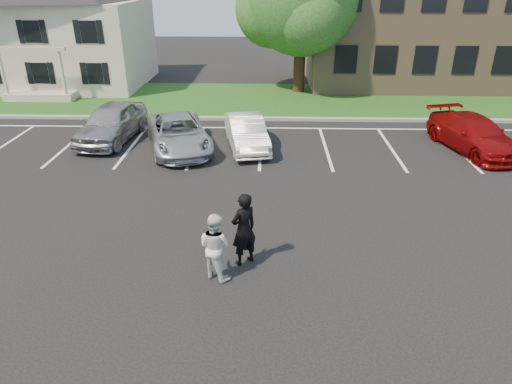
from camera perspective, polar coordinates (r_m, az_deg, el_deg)
ground_plane at (r=12.57m, az=-0.13°, el=-7.13°), size 90.00×90.00×0.00m
curb at (r=23.53m, az=0.78°, el=9.14°), size 40.00×0.30×0.15m
grass_strip at (r=27.39m, az=0.92°, el=11.48°), size 44.00×8.00×0.08m
stall_lines at (r=20.68m, az=4.55°, el=6.47°), size 34.00×5.36×0.01m
house at (r=33.43m, az=-23.16°, el=18.77°), size 10.30×9.22×7.60m
office_building at (r=35.38m, az=25.90°, el=19.13°), size 22.40×10.40×8.30m
tree at (r=28.80m, az=5.94°, el=22.76°), size 7.80×7.20×8.80m
man_black_suit at (r=11.51m, az=-1.54°, el=-4.69°), size 0.86×0.82×1.99m
man_white_shirt at (r=11.12m, az=-5.15°, el=-6.75°), size 1.07×1.01×1.74m
car_silver_west at (r=21.42m, az=-17.61°, el=8.30°), size 2.45×4.98×1.63m
car_silver_minivan at (r=19.61m, az=-9.66°, el=7.22°), size 3.74×5.47×1.39m
car_white_sedan at (r=19.52m, az=-1.19°, el=7.46°), size 2.24×4.34×1.36m
car_red_compact at (r=21.28m, az=25.55°, el=6.55°), size 3.12×5.22×1.42m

